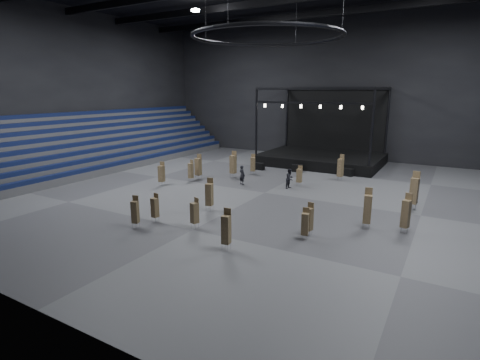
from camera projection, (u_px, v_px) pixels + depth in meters
The scene contains 29 objects.
floor at pixel (265, 193), 32.98m from camera, with size 50.00×50.00×0.00m, color #535355.
wall_back at pixel (338, 89), 48.58m from camera, with size 50.00×0.20×18.00m, color black.
wall_front at pixel (5, 83), 13.20m from camera, with size 50.00×0.20×18.00m, color black.
wall_left at pixel (71, 89), 43.05m from camera, with size 0.20×42.00×18.00m, color black.
bleachers_left at pixel (89, 153), 43.73m from camera, with size 7.20×40.00×6.40m.
stage at pixel (323, 151), 46.32m from camera, with size 14.00×10.00×9.20m.
truss_ring at pixel (267, 36), 29.96m from camera, with size 12.30×12.30×5.15m.
flight_case_left at pixel (259, 166), 42.58m from camera, with size 1.16×0.58×0.77m, color black.
flight_case_mid at pixel (297, 168), 41.54m from camera, with size 1.17×0.58×0.78m, color black.
flight_case_right at pixel (347, 172), 39.43m from camera, with size 1.23×0.61×0.82m, color black.
chair_stack_0 at pixel (309, 219), 23.00m from camera, with size 0.49×0.49×2.10m.
chair_stack_1 at pixel (341, 167), 37.26m from camera, with size 0.58×0.58×2.62m.
chair_stack_2 at pixel (162, 173), 35.13m from camera, with size 0.57×0.57×2.29m.
chair_stack_3 at pixel (253, 164), 39.93m from camera, with size 0.56×0.56×2.21m.
chair_stack_4 at pixel (299, 175), 35.11m from camera, with size 0.45×0.45×1.94m.
chair_stack_5 at pixel (305, 223), 22.31m from camera, with size 0.48×0.48×1.99m.
chair_stack_6 at pixel (414, 190), 28.02m from camera, with size 0.61×0.61×2.92m.
chair_stack_7 at pixel (209, 194), 27.79m from camera, with size 0.58×0.58×2.48m.
chair_stack_8 at pixel (198, 166), 37.67m from camera, with size 0.54×0.54×2.59m.
chair_stack_9 at pixel (367, 208), 24.04m from camera, with size 0.58×0.58×2.73m.
chair_stack_10 at pixel (191, 170), 36.83m from camera, with size 0.47×0.47×2.17m.
chair_stack_11 at pixel (195, 212), 24.24m from camera, with size 0.54×0.54×2.04m.
chair_stack_12 at pixel (406, 213), 23.35m from camera, with size 0.56×0.56×2.58m.
chair_stack_13 at pixel (135, 211), 24.32m from camera, with size 0.52×0.52×2.15m.
chair_stack_14 at pixel (155, 207), 25.43m from camera, with size 0.43×0.43×2.00m.
chair_stack_15 at pixel (233, 164), 38.45m from camera, with size 0.56×0.56×2.76m.
chair_stack_16 at pixel (226, 229), 20.89m from camera, with size 0.50×0.50×2.41m.
man_center at pixel (242, 175), 35.70m from camera, with size 0.68×0.44×1.85m, color black.
crew_member at pixel (290, 179), 34.24m from camera, with size 0.90×0.70×1.85m, color black.
Camera 1 is at (14.01, -28.65, 8.73)m, focal length 28.00 mm.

